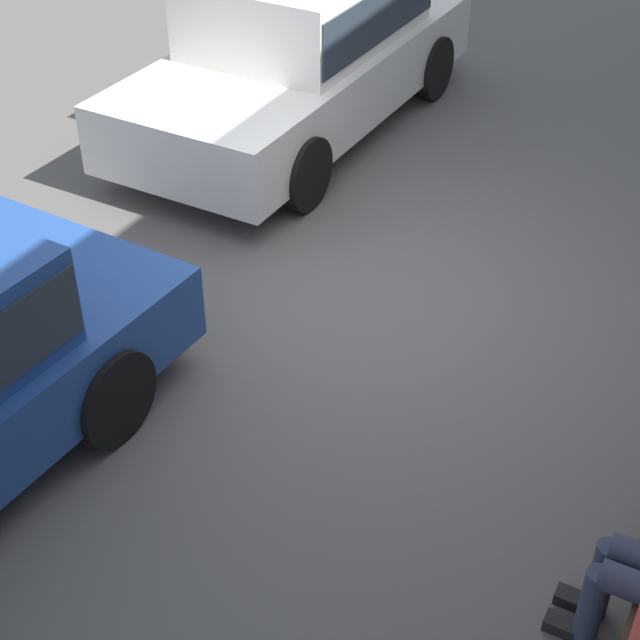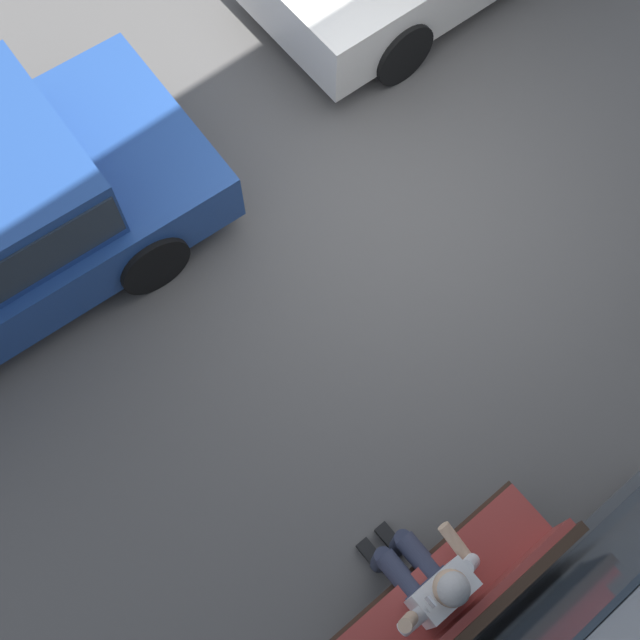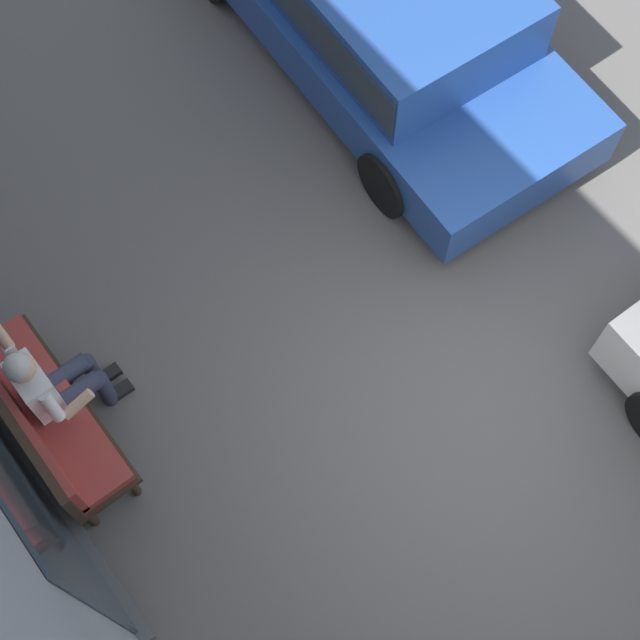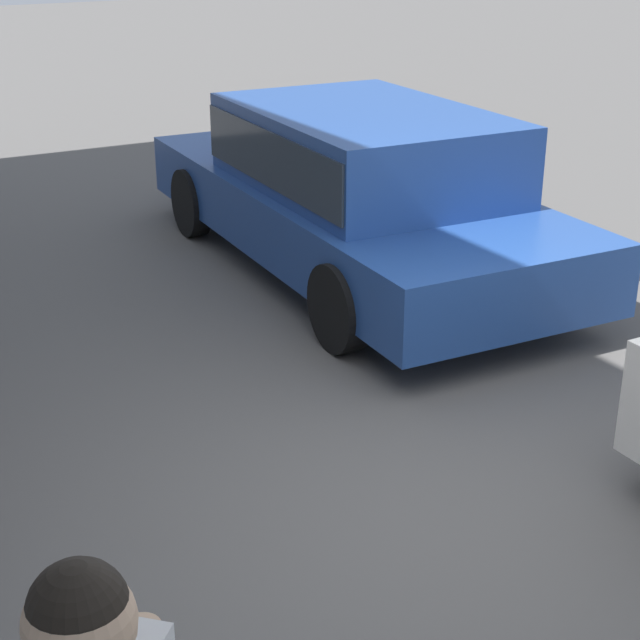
# 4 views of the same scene
# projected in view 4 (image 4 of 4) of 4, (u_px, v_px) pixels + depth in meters

# --- Properties ---
(ground_plane) EXTENTS (60.00, 60.00, 0.00)m
(ground_plane) POSITION_uv_depth(u_px,v_px,m) (451.00, 523.00, 4.83)
(ground_plane) COLOR #565451
(parked_car_mid) EXTENTS (4.76, 2.14, 1.36)m
(parked_car_mid) POSITION_uv_depth(u_px,v_px,m) (357.00, 183.00, 7.93)
(parked_car_mid) COLOR #23478E
(parked_car_mid) RESTS_ON ground_plane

